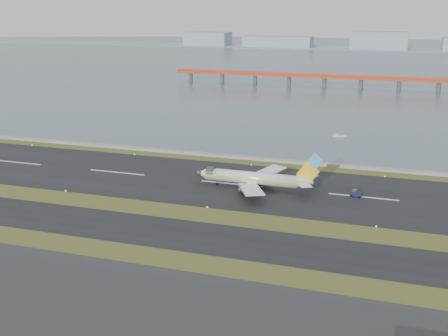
{
  "coord_description": "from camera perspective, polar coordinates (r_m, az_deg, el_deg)",
  "views": [
    {
      "loc": [
        49.49,
        -128.69,
        53.52
      ],
      "look_at": [
        0.05,
        22.0,
        7.44
      ],
      "focal_mm": 45.0,
      "sensor_mm": 36.0,
      "label": 1
    }
  ],
  "objects": [
    {
      "name": "ground",
      "position": [
        147.9,
        -2.69,
        -5.03
      ],
      "size": [
        1000.0,
        1000.0,
        0.0
      ],
      "primitive_type": "plane",
      "color": "#404C1B",
      "rests_on": "ground"
    },
    {
      "name": "runway_strip",
      "position": [
        174.62,
        0.8,
        -1.63
      ],
      "size": [
        1000.0,
        45.0,
        0.1
      ],
      "primitive_type": "cube",
      "color": "black",
      "rests_on": "ground"
    },
    {
      "name": "far_shoreline",
      "position": [
        751.05,
        15.74,
        11.99
      ],
      "size": [
        1400.0,
        80.0,
        60.5
      ],
      "color": "#93A2AE",
      "rests_on": "ground"
    },
    {
      "name": "apron_strip",
      "position": [
        103.63,
        -13.93,
        -15.39
      ],
      "size": [
        1000.0,
        50.0,
        0.1
      ],
      "primitive_type": "cube",
      "color": "#2C2C2E",
      "rests_on": "ground"
    },
    {
      "name": "bay_water",
      "position": [
        593.19,
        13.54,
        10.59
      ],
      "size": [
        1400.0,
        800.0,
        1.3
      ],
      "primitive_type": "cube",
      "color": "#4C5F6D",
      "rests_on": "ground"
    },
    {
      "name": "pushback_tug",
      "position": [
        167.31,
        13.26,
        -2.53
      ],
      "size": [
        3.64,
        2.58,
        2.12
      ],
      "rotation": [
        0.0,
        0.0,
        -0.22
      ],
      "color": "#161D3D",
      "rests_on": "ground"
    },
    {
      "name": "taxiway_strip",
      "position": [
        137.57,
        -4.47,
        -6.72
      ],
      "size": [
        1000.0,
        18.0,
        0.1
      ],
      "primitive_type": "cube",
      "color": "black",
      "rests_on": "ground"
    },
    {
      "name": "airliner",
      "position": [
        168.93,
        3.3,
        -1.06
      ],
      "size": [
        38.52,
        32.89,
        12.8
      ],
      "color": "white",
      "rests_on": "ground"
    },
    {
      "name": "seawall",
      "position": [
        202.15,
        3.35,
        0.97
      ],
      "size": [
        1000.0,
        2.5,
        1.0
      ],
      "primitive_type": "cube",
      "color": "gray",
      "rests_on": "ground"
    },
    {
      "name": "red_pier",
      "position": [
        382.64,
        13.78,
        8.8
      ],
      "size": [
        260.0,
        5.0,
        10.2
      ],
      "color": "#B43E1E",
      "rests_on": "ground"
    },
    {
      "name": "workboat_near",
      "position": [
        242.44,
        11.58,
        3.23
      ],
      "size": [
        6.24,
        3.37,
        1.45
      ],
      "rotation": [
        0.0,
        0.0,
        0.27
      ],
      "color": "silver",
      "rests_on": "ground"
    }
  ]
}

